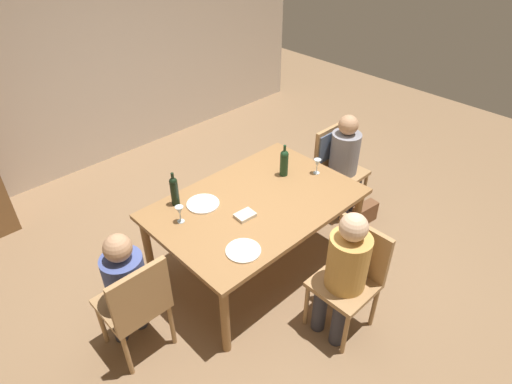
% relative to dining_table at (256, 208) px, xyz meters
% --- Properties ---
extents(ground_plane, '(10.00, 10.00, 0.00)m').
position_rel_dining_table_xyz_m(ground_plane, '(0.00, 0.00, -0.66)').
color(ground_plane, '#846647').
extents(rear_room_partition, '(6.40, 0.12, 2.70)m').
position_rel_dining_table_xyz_m(rear_room_partition, '(0.00, 2.79, 0.69)').
color(rear_room_partition, beige).
rests_on(rear_room_partition, ground_plane).
extents(dining_table, '(1.76, 1.18, 0.73)m').
position_rel_dining_table_xyz_m(dining_table, '(0.00, 0.00, 0.00)').
color(dining_table, olive).
rests_on(dining_table, ground_plane).
extents(chair_near, '(0.44, 0.44, 0.92)m').
position_rel_dining_table_xyz_m(chair_near, '(0.09, -0.97, -0.13)').
color(chair_near, '#A87F51').
rests_on(chair_near, ground_plane).
extents(chair_left_end, '(0.44, 0.44, 0.92)m').
position_rel_dining_table_xyz_m(chair_left_end, '(-1.26, -0.09, -0.13)').
color(chair_left_end, '#A87F51').
rests_on(chair_left_end, ground_plane).
extents(chair_right_end, '(0.44, 0.46, 0.92)m').
position_rel_dining_table_xyz_m(chair_right_end, '(1.26, 0.12, -0.06)').
color(chair_right_end, '#A87F51').
rests_on(chair_right_end, ground_plane).
extents(person_woman_host, '(0.35, 0.31, 1.14)m').
position_rel_dining_table_xyz_m(person_woman_host, '(-0.03, -0.97, -0.00)').
color(person_woman_host, '#33333D').
rests_on(person_woman_host, ground_plane).
extents(person_man_bearded, '(0.29, 0.33, 1.10)m').
position_rel_dining_table_xyz_m(person_man_bearded, '(-1.26, 0.03, -0.02)').
color(person_man_bearded, '#33333D').
rests_on(person_man_bearded, ground_plane).
extents(person_man_guest, '(0.30, 0.34, 1.12)m').
position_rel_dining_table_xyz_m(person_man_guest, '(1.26, -0.03, -0.01)').
color(person_man_guest, '#33333D').
rests_on(person_man_guest, ground_plane).
extents(wine_bottle_tall_green, '(0.07, 0.07, 0.31)m').
position_rel_dining_table_xyz_m(wine_bottle_tall_green, '(-0.52, 0.45, 0.22)').
color(wine_bottle_tall_green, black).
rests_on(wine_bottle_tall_green, dining_table).
extents(wine_bottle_dark_red, '(0.08, 0.08, 0.31)m').
position_rel_dining_table_xyz_m(wine_bottle_dark_red, '(0.48, 0.12, 0.21)').
color(wine_bottle_dark_red, '#19381E').
rests_on(wine_bottle_dark_red, dining_table).
extents(wine_glass_near_left, '(0.07, 0.07, 0.15)m').
position_rel_dining_table_xyz_m(wine_glass_near_left, '(0.72, -0.07, 0.18)').
color(wine_glass_near_left, silver).
rests_on(wine_glass_near_left, dining_table).
extents(wine_glass_centre, '(0.07, 0.07, 0.15)m').
position_rel_dining_table_xyz_m(wine_glass_centre, '(-0.62, 0.23, 0.18)').
color(wine_glass_centre, silver).
rests_on(wine_glass_centre, dining_table).
extents(dinner_plate_host, '(0.28, 0.28, 0.01)m').
position_rel_dining_table_xyz_m(dinner_plate_host, '(-0.35, 0.28, 0.08)').
color(dinner_plate_host, white).
rests_on(dinner_plate_host, dining_table).
extents(dinner_plate_guest_left, '(0.27, 0.27, 0.01)m').
position_rel_dining_table_xyz_m(dinner_plate_guest_left, '(-0.50, -0.38, 0.08)').
color(dinner_plate_guest_left, white).
rests_on(dinner_plate_guest_left, dining_table).
extents(folded_napkin, '(0.17, 0.13, 0.03)m').
position_rel_dining_table_xyz_m(folded_napkin, '(-0.21, -0.09, 0.09)').
color(folded_napkin, beige).
rests_on(folded_napkin, dining_table).
extents(handbag, '(0.29, 0.15, 0.22)m').
position_rel_dining_table_xyz_m(handbag, '(1.26, -0.35, -0.55)').
color(handbag, brown).
rests_on(handbag, ground_plane).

